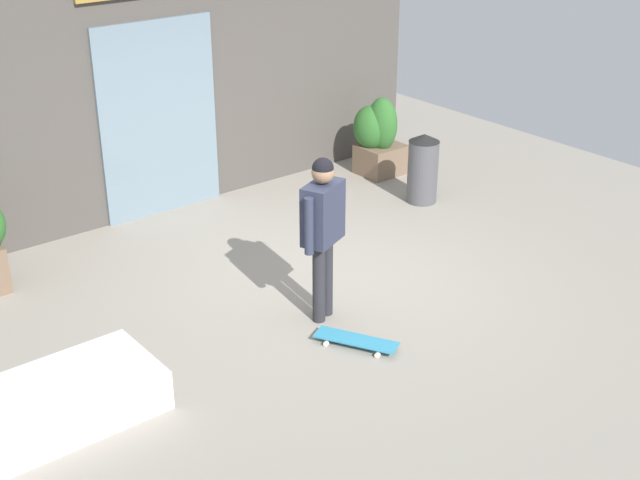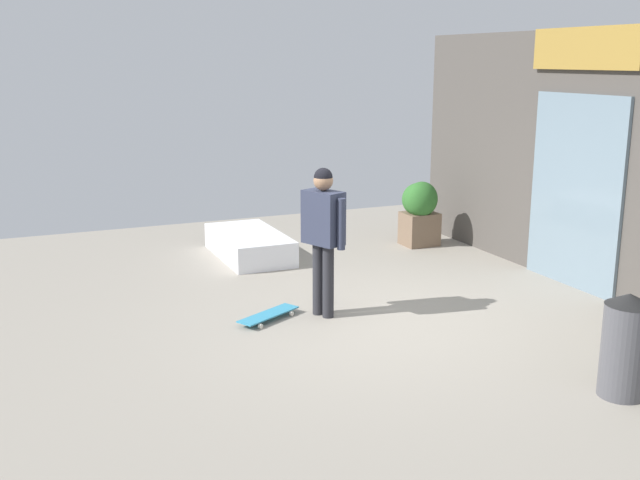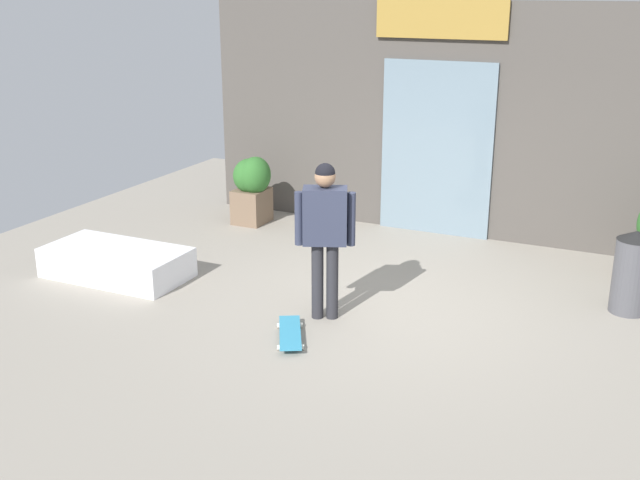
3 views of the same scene
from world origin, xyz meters
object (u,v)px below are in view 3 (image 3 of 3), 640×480
object	(u,v)px
skateboarder	(325,225)
planter_box_right	(252,186)
trash_bin	(632,272)
skateboard	(290,333)

from	to	relation	value
skateboarder	planter_box_right	xyz separation A→B (m)	(-2.48, 2.73, -0.48)
trash_bin	planter_box_right	bearing A→B (deg)	168.06
skateboard	planter_box_right	distance (m)	4.15
planter_box_right	trash_bin	bearing A→B (deg)	-11.94
skateboarder	planter_box_right	world-z (taller)	skateboarder
planter_box_right	skateboarder	bearing A→B (deg)	-47.82
skateboard	skateboarder	bearing A→B (deg)	142.79
trash_bin	skateboarder	bearing A→B (deg)	-152.16
planter_box_right	skateboard	bearing A→B (deg)	-54.80
skateboarder	planter_box_right	size ratio (longest dim) A/B	1.66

